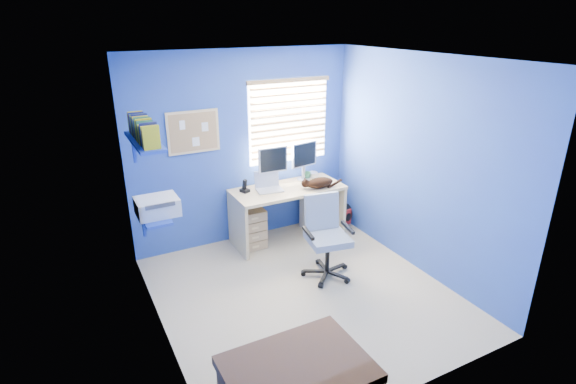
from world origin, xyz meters
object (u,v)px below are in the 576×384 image
tower_pc (314,216)px  desk (288,214)px  office_chair (326,247)px  laptop (269,183)px  cat (320,183)px

tower_pc → desk: bearing=177.2°
office_chair → tower_pc: bearing=66.2°
laptop → cat: (0.64, -0.21, -0.04)m
desk → cat: size_ratio=3.88×
laptop → tower_pc: (0.69, 0.00, -0.62)m
cat → desk: bearing=166.7°
laptop → cat: 0.67m
tower_pc → cat: bearing=-109.5°
cat → office_chair: size_ratio=0.40×
tower_pc → office_chair: bearing=-120.3°
desk → tower_pc: size_ratio=3.29×
desk → office_chair: office_chair is taller
desk → tower_pc: (0.43, 0.03, -0.14)m
desk → laptop: size_ratio=4.48×
cat → tower_pc: (0.05, 0.21, -0.58)m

